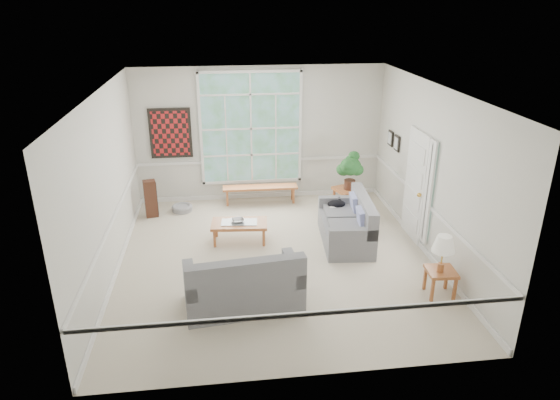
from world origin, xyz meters
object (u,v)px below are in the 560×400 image
object	(u,v)px
loveseat_front	(243,278)
coffee_table	(240,232)
side_table	(440,282)
loveseat_right	(346,220)
end_table	(348,200)

from	to	relation	value
loveseat_front	coffee_table	distance (m)	2.15
side_table	loveseat_right	bearing A→B (deg)	116.98
coffee_table	loveseat_right	bearing A→B (deg)	-2.70
end_table	loveseat_right	bearing A→B (deg)	-106.19
loveseat_front	side_table	size ratio (longest dim) A/B	3.89
loveseat_right	loveseat_front	bearing A→B (deg)	-132.81
coffee_table	end_table	distance (m)	2.64
end_table	coffee_table	bearing A→B (deg)	-155.11
loveseat_front	coffee_table	xyz separation A→B (m)	(0.05, 2.13, -0.27)
loveseat_front	coffee_table	bearing A→B (deg)	82.48
loveseat_right	coffee_table	xyz separation A→B (m)	(-1.99, 0.27, -0.25)
loveseat_front	side_table	distance (m)	3.06
loveseat_front	end_table	bearing A→B (deg)	46.81
loveseat_front	end_table	xyz separation A→B (m)	(2.44, 3.25, -0.19)
loveseat_right	side_table	xyz separation A→B (m)	(1.01, -1.98, -0.23)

